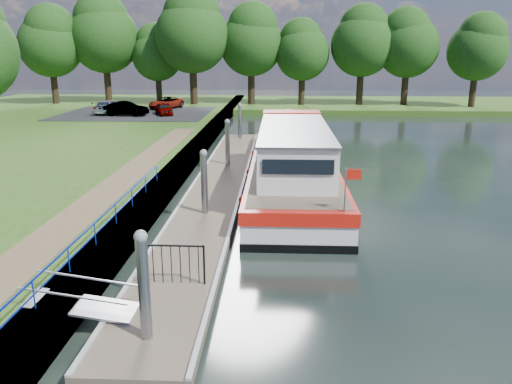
{
  "coord_description": "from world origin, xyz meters",
  "views": [
    {
      "loc": [
        2.89,
        -10.23,
        6.55
      ],
      "look_at": [
        2.05,
        8.06,
        1.4
      ],
      "focal_mm": 35.0,
      "sensor_mm": 36.0,
      "label": 1
    }
  ],
  "objects_px": {
    "car_a": "(164,109)",
    "car_b": "(126,109)",
    "car_d": "(166,103)",
    "pontoon": "(219,188)",
    "barge": "(292,159)",
    "car_c": "(109,107)"
  },
  "relations": [
    {
      "from": "car_a",
      "to": "car_b",
      "type": "distance_m",
      "value": 3.44
    },
    {
      "from": "car_d",
      "to": "car_b",
      "type": "bearing_deg",
      "value": -90.23
    },
    {
      "from": "car_d",
      "to": "pontoon",
      "type": "bearing_deg",
      "value": -51.93
    },
    {
      "from": "pontoon",
      "to": "car_d",
      "type": "xyz_separation_m",
      "value": [
        -8.91,
        28.82,
        1.26
      ]
    },
    {
      "from": "barge",
      "to": "car_c",
      "type": "relative_size",
      "value": 4.81
    },
    {
      "from": "car_a",
      "to": "car_c",
      "type": "xyz_separation_m",
      "value": [
        -5.47,
        0.77,
        0.09
      ]
    },
    {
      "from": "car_b",
      "to": "car_d",
      "type": "relative_size",
      "value": 0.92
    },
    {
      "from": "pontoon",
      "to": "barge",
      "type": "distance_m",
      "value": 4.67
    },
    {
      "from": "pontoon",
      "to": "car_b",
      "type": "height_order",
      "value": "car_b"
    },
    {
      "from": "car_a",
      "to": "car_b",
      "type": "relative_size",
      "value": 0.81
    },
    {
      "from": "pontoon",
      "to": "barge",
      "type": "bearing_deg",
      "value": 38.27
    },
    {
      "from": "pontoon",
      "to": "car_b",
      "type": "bearing_deg",
      "value": 116.48
    },
    {
      "from": "car_b",
      "to": "pontoon",
      "type": "bearing_deg",
      "value": -148.73
    },
    {
      "from": "car_b",
      "to": "car_c",
      "type": "distance_m",
      "value": 2.68
    },
    {
      "from": "barge",
      "to": "car_a",
      "type": "relative_size",
      "value": 6.57
    },
    {
      "from": "car_c",
      "to": "car_d",
      "type": "bearing_deg",
      "value": -131.09
    },
    {
      "from": "car_c",
      "to": "car_d",
      "type": "relative_size",
      "value": 1.01
    },
    {
      "from": "pontoon",
      "to": "car_b",
      "type": "xyz_separation_m",
      "value": [
        -11.29,
        22.66,
        1.31
      ]
    },
    {
      "from": "pontoon",
      "to": "car_c",
      "type": "xyz_separation_m",
      "value": [
        -13.42,
        24.27,
        1.29
      ]
    },
    {
      "from": "barge",
      "to": "car_c",
      "type": "distance_m",
      "value": 27.37
    },
    {
      "from": "car_c",
      "to": "car_b",
      "type": "bearing_deg",
      "value": 146.6
    },
    {
      "from": "car_a",
      "to": "car_d",
      "type": "xyz_separation_m",
      "value": [
        -0.95,
        5.31,
        0.06
      ]
    }
  ]
}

